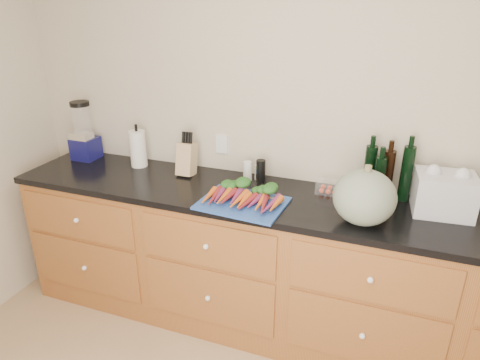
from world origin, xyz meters
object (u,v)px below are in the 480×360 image
at_px(blender_appliance, 84,134).
at_px(knife_block, 187,159).
at_px(cutting_board, 242,203).
at_px(tomato_box, 329,187).
at_px(carrots, 245,196).
at_px(squash, 364,197).
at_px(paper_towel, 138,149).

xyz_separation_m(blender_appliance, knife_block, (0.82, -0.02, -0.08)).
distance_m(cutting_board, knife_block, 0.59).
xyz_separation_m(cutting_board, tomato_box, (0.43, 0.33, 0.03)).
distance_m(carrots, knife_block, 0.57).
height_order(carrots, squash, squash).
relative_size(paper_towel, tomato_box, 1.69).
height_order(blender_appliance, knife_block, blender_appliance).
distance_m(blender_appliance, knife_block, 0.83).
relative_size(carrots, knife_block, 2.09).
bearing_deg(tomato_box, carrots, -145.60).
relative_size(cutting_board, paper_towel, 1.89).
bearing_deg(squash, paper_towel, 168.77).
bearing_deg(carrots, blender_appliance, 167.88).
distance_m(cutting_board, carrots, 0.05).
bearing_deg(cutting_board, squash, 1.39).
distance_m(squash, paper_towel, 1.56).
relative_size(cutting_board, knife_block, 2.24).
xyz_separation_m(cutting_board, knife_block, (-0.50, 0.30, 0.10)).
relative_size(carrots, blender_appliance, 1.06).
height_order(squash, tomato_box, squash).
xyz_separation_m(paper_towel, tomato_box, (1.31, 0.01, -0.09)).
height_order(squash, paper_towel, squash).
bearing_deg(blender_appliance, squash, -8.70).
height_order(squash, knife_block, squash).
distance_m(paper_towel, knife_block, 0.38).
height_order(cutting_board, squash, squash).
height_order(blender_appliance, tomato_box, blender_appliance).
xyz_separation_m(cutting_board, paper_towel, (-0.88, 0.32, 0.12)).
height_order(carrots, tomato_box, carrots).
bearing_deg(carrots, tomato_box, 34.40).
relative_size(carrots, squash, 1.39).
relative_size(squash, blender_appliance, 0.76).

